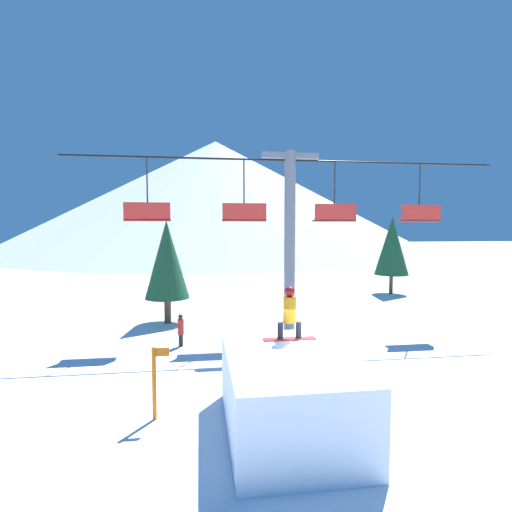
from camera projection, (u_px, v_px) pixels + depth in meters
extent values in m
plane|color=white|center=(334.00, 415.00, 9.58)|extent=(220.00, 220.00, 0.00)
cone|color=silver|center=(216.00, 197.00, 76.39)|extent=(78.03, 78.03, 20.83)
cube|color=white|center=(288.00, 393.00, 8.75)|extent=(2.68, 4.13, 1.73)
cube|color=silver|center=(272.00, 332.00, 10.68)|extent=(2.68, 0.10, 0.06)
cube|color=#B22D2D|center=(289.00, 339.00, 9.87)|extent=(1.32, 0.26, 0.03)
cylinder|color=black|center=(280.00, 331.00, 9.82)|extent=(0.14, 0.14, 0.40)
cylinder|color=black|center=(299.00, 330.00, 9.88)|extent=(0.14, 0.14, 0.40)
cylinder|color=orange|center=(290.00, 309.00, 9.81)|extent=(0.32, 0.32, 0.64)
sphere|color=maroon|center=(290.00, 291.00, 9.78)|extent=(0.26, 0.26, 0.26)
cylinder|color=slate|center=(290.00, 243.00, 16.78)|extent=(0.47, 0.47, 7.67)
cube|color=slate|center=(290.00, 156.00, 16.53)|extent=(2.40, 0.24, 0.24)
cylinder|color=black|center=(290.00, 160.00, 16.54)|extent=(18.19, 0.08, 0.08)
cylinder|color=#28282D|center=(147.00, 189.00, 15.82)|extent=(0.06, 0.06, 2.49)
cube|color=red|center=(148.00, 220.00, 15.90)|extent=(1.80, 0.44, 0.08)
cube|color=red|center=(147.00, 211.00, 15.70)|extent=(1.80, 0.08, 0.70)
cylinder|color=#28282D|center=(244.00, 190.00, 16.36)|extent=(0.06, 0.06, 2.49)
cube|color=red|center=(244.00, 220.00, 16.45)|extent=(1.80, 0.44, 0.08)
cube|color=red|center=(245.00, 212.00, 16.24)|extent=(1.80, 0.08, 0.70)
cylinder|color=#28282D|center=(335.00, 191.00, 16.90)|extent=(0.06, 0.06, 2.49)
cube|color=red|center=(334.00, 221.00, 16.99)|extent=(1.80, 0.44, 0.08)
cube|color=red|center=(336.00, 212.00, 16.78)|extent=(1.80, 0.08, 0.70)
cylinder|color=#28282D|center=(419.00, 192.00, 17.44)|extent=(0.06, 0.06, 2.49)
cube|color=red|center=(419.00, 221.00, 17.53)|extent=(1.80, 0.44, 0.08)
cube|color=red|center=(421.00, 213.00, 17.33)|extent=(1.80, 0.08, 0.70)
cylinder|color=#4C3823|center=(168.00, 310.00, 18.78)|extent=(0.32, 0.32, 1.19)
cone|color=#194728|center=(167.00, 259.00, 18.61)|extent=(2.07, 2.07, 3.66)
cylinder|color=#4C3823|center=(391.00, 284.00, 27.10)|extent=(0.25, 0.25, 1.30)
cone|color=#194728|center=(392.00, 246.00, 26.91)|extent=(2.27, 2.27, 3.92)
cylinder|color=orange|center=(154.00, 384.00, 9.29)|extent=(0.10, 0.10, 1.72)
cube|color=orange|center=(162.00, 352.00, 9.26)|extent=(0.36, 0.02, 0.20)
cylinder|color=black|center=(181.00, 340.00, 15.10)|extent=(0.17, 0.17, 0.45)
cylinder|color=red|center=(181.00, 327.00, 15.06)|extent=(0.24, 0.24, 0.60)
sphere|color=#232328|center=(180.00, 317.00, 15.04)|extent=(0.18, 0.18, 0.18)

